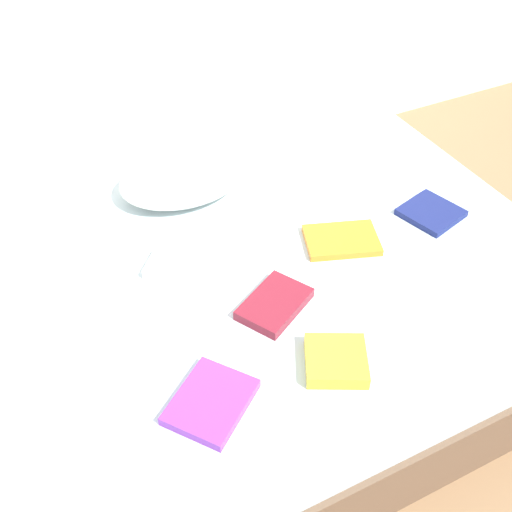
# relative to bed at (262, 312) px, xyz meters

# --- Properties ---
(ground_plane) EXTENTS (8.00, 8.00, 0.00)m
(ground_plane) POSITION_rel_bed_xyz_m (0.00, 0.00, -0.25)
(ground_plane) COLOR #93704C
(bed) EXTENTS (2.00, 1.50, 0.50)m
(bed) POSITION_rel_bed_xyz_m (0.00, 0.00, 0.00)
(bed) COLOR brown
(bed) RESTS_ON ground
(pillow) EXTENTS (0.49, 0.35, 0.14)m
(pillow) POSITION_rel_bed_xyz_m (-0.09, 0.48, 0.32)
(pillow) COLOR white
(pillow) RESTS_ON bed
(textbook_white) EXTENTS (0.26, 0.25, 0.03)m
(textbook_white) POSITION_rel_bed_xyz_m (-0.26, 0.07, 0.27)
(textbook_white) COLOR white
(textbook_white) RESTS_ON bed
(textbook_maroon) EXTENTS (0.27, 0.24, 0.03)m
(textbook_maroon) POSITION_rel_bed_xyz_m (-0.07, -0.21, 0.27)
(textbook_maroon) COLOR maroon
(textbook_maroon) RESTS_ON bed
(textbook_purple) EXTENTS (0.30, 0.29, 0.03)m
(textbook_purple) POSITION_rel_bed_xyz_m (-0.39, -0.45, 0.27)
(textbook_purple) COLOR purple
(textbook_purple) RESTS_ON bed
(textbook_orange) EXTENTS (0.29, 0.25, 0.02)m
(textbook_orange) POSITION_rel_bed_xyz_m (0.28, -0.04, 0.27)
(textbook_orange) COLOR orange
(textbook_orange) RESTS_ON bed
(textbook_navy) EXTENTS (0.23, 0.23, 0.02)m
(textbook_navy) POSITION_rel_bed_xyz_m (0.66, -0.06, 0.26)
(textbook_navy) COLOR navy
(textbook_navy) RESTS_ON bed
(textbook_yellow) EXTENTS (0.23, 0.23, 0.04)m
(textbook_yellow) POSITION_rel_bed_xyz_m (-0.02, -0.49, 0.27)
(textbook_yellow) COLOR yellow
(textbook_yellow) RESTS_ON bed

